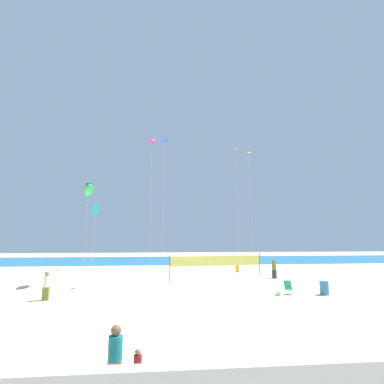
# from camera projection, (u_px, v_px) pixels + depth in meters

# --- Properties ---
(ground_plane) EXTENTS (120.00, 120.00, 0.00)m
(ground_plane) POSITION_uv_depth(u_px,v_px,m) (196.00, 300.00, 18.05)
(ground_plane) COLOR beige
(ocean_band) EXTENTS (120.00, 20.00, 0.01)m
(ocean_band) POSITION_uv_depth(u_px,v_px,m) (175.00, 260.00, 51.04)
(ocean_band) COLOR #1E6B99
(ocean_band) RESTS_ON ground
(mother_figure) EXTENTS (0.37, 0.37, 1.61)m
(mother_figure) POSITION_uv_depth(u_px,v_px,m) (115.00, 355.00, 7.48)
(mother_figure) COLOR #EA7260
(mother_figure) RESTS_ON ground
(toddler_figure) EXTENTS (0.22, 0.22, 0.96)m
(toddler_figure) POSITION_uv_depth(u_px,v_px,m) (138.00, 367.00, 7.61)
(toddler_figure) COLOR gold
(toddler_figure) RESTS_ON ground
(beachgoer_white_shirt) EXTENTS (0.41, 0.41, 1.78)m
(beachgoer_white_shirt) POSITION_uv_depth(u_px,v_px,m) (46.00, 285.00, 18.24)
(beachgoer_white_shirt) COLOR olive
(beachgoer_white_shirt) RESTS_ON ground
(beachgoer_plum_shirt) EXTENTS (0.39, 0.39, 1.73)m
(beachgoer_plum_shirt) POSITION_uv_depth(u_px,v_px,m) (237.00, 264.00, 33.12)
(beachgoer_plum_shirt) COLOR gold
(beachgoer_plum_shirt) RESTS_ON ground
(beachgoer_olive_shirt) EXTENTS (0.40, 0.40, 1.75)m
(beachgoer_olive_shirt) POSITION_uv_depth(u_px,v_px,m) (274.00, 268.00, 28.01)
(beachgoer_olive_shirt) COLOR #2D2D33
(beachgoer_olive_shirt) RESTS_ON ground
(folding_beach_chair) EXTENTS (0.52, 0.65, 0.89)m
(folding_beach_chair) POSITION_uv_depth(u_px,v_px,m) (289.00, 287.00, 20.18)
(folding_beach_chair) COLOR #1E8C4C
(folding_beach_chair) RESTS_ON ground
(trash_barrel) EXTENTS (0.59, 0.59, 0.92)m
(trash_barrel) POSITION_uv_depth(u_px,v_px,m) (324.00, 288.00, 19.91)
(trash_barrel) COLOR teal
(trash_barrel) RESTS_ON ground
(volleyball_net) EXTENTS (8.84, 1.33, 2.40)m
(volleyball_net) POSITION_uv_depth(u_px,v_px,m) (216.00, 262.00, 27.23)
(volleyball_net) COLOR #4C4C51
(volleyball_net) RESTS_ON ground
(beach_handbag) EXTENTS (0.31, 0.16, 0.25)m
(beach_handbag) POSITION_uv_depth(u_px,v_px,m) (278.00, 294.00, 19.42)
(beach_handbag) COLOR #99B28C
(beach_handbag) RESTS_ON ground
(kite_cyan_box) EXTENTS (0.92, 0.92, 8.02)m
(kite_cyan_box) POSITION_uv_depth(u_px,v_px,m) (95.00, 209.00, 36.75)
(kite_cyan_box) COLOR silver
(kite_cyan_box) RESTS_ON ground
(kite_blue_diamond) EXTENTS (0.79, 0.79, 12.93)m
(kite_blue_diamond) POSITION_uv_depth(u_px,v_px,m) (164.00, 143.00, 26.64)
(kite_blue_diamond) COLOR silver
(kite_blue_diamond) RESTS_ON ground
(kite_yellow_diamond) EXTENTS (0.69, 0.70, 14.43)m
(kite_yellow_diamond) POSITION_uv_depth(u_px,v_px,m) (250.00, 156.00, 35.58)
(kite_yellow_diamond) COLOR silver
(kite_yellow_diamond) RESTS_ON ground
(kite_orange_diamond) EXTENTS (0.56, 0.56, 15.54)m
(kite_orange_diamond) POSITION_uv_depth(u_px,v_px,m) (236.00, 156.00, 37.77)
(kite_orange_diamond) COLOR silver
(kite_orange_diamond) RESTS_ON ground
(kite_green_inflatable) EXTENTS (1.47, 2.48, 8.65)m
(kite_green_inflatable) POSITION_uv_depth(u_px,v_px,m) (88.00, 190.00, 25.45)
(kite_green_inflatable) COLOR silver
(kite_green_inflatable) RESTS_ON ground
(kite_magenta_inflatable) EXTENTS (1.40, 1.14, 16.32)m
(kite_magenta_inflatable) POSITION_uv_depth(u_px,v_px,m) (152.00, 142.00, 36.61)
(kite_magenta_inflatable) COLOR silver
(kite_magenta_inflatable) RESTS_ON ground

